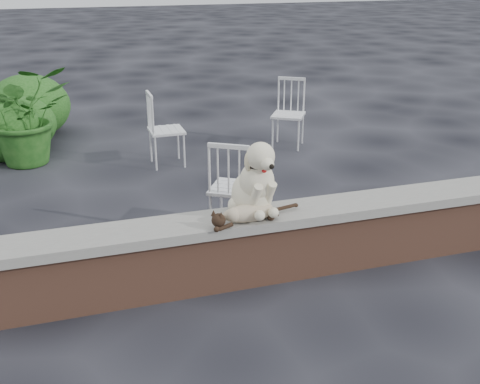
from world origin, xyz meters
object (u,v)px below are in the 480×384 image
object	(u,v)px
cat	(248,212)
chair_c	(234,186)
chair_d	(288,114)
dog	(252,175)
potted_plant_a	(25,115)
chair_e	(166,129)

from	to	relation	value
cat	chair_c	world-z (taller)	chair_c
chair_c	chair_d	size ratio (longest dim) A/B	1.00
cat	chair_c	xyz separation A→B (m)	(0.19, 1.01, -0.19)
chair_d	cat	bearing A→B (deg)	-84.65
dog	cat	size ratio (longest dim) A/B	0.68
dog	cat	bearing A→B (deg)	-127.13
chair_c	potted_plant_a	world-z (taller)	potted_plant_a
potted_plant_a	chair_d	bearing A→B (deg)	-5.82
chair_c	chair_d	xyz separation A→B (m)	(1.51, 2.39, 0.00)
chair_e	chair_c	xyz separation A→B (m)	(0.24, -2.13, 0.00)
chair_c	cat	bearing A→B (deg)	110.90
dog	chair_d	world-z (taller)	dog
dog	chair_d	distance (m)	3.66
dog	chair_d	bearing A→B (deg)	54.46
chair_c	dog	bearing A→B (deg)	114.27
dog	potted_plant_a	size ratio (longest dim) A/B	0.50
dog	chair_e	size ratio (longest dim) A/B	0.67
chair_d	potted_plant_a	xyz separation A→B (m)	(-3.43, 0.35, 0.16)
cat	chair_c	distance (m)	1.04
chair_e	chair_d	world-z (taller)	same
chair_d	chair_e	bearing A→B (deg)	-139.70
dog	potted_plant_a	xyz separation A→B (m)	(-1.81, 3.60, -0.26)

